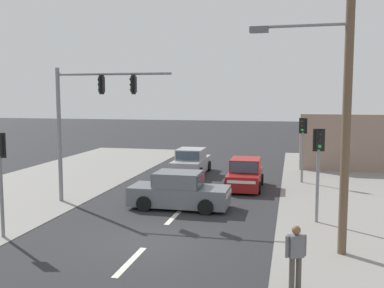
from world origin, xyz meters
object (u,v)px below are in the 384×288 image
(hatchback_receding_far, at_px, (245,175))
(sedan_oncoming_mid, at_px, (191,163))
(pedestal_signal_right_kerb, at_px, (318,159))
(sedan_kerbside_parked, at_px, (179,192))
(utility_pole_foreground_right, at_px, (343,84))
(pedestrian_at_kerb, at_px, (296,254))
(pedestal_signal_far_median, at_px, (303,139))
(pedestal_signal_left_kerb, at_px, (0,167))
(traffic_signal_mast, at_px, (86,110))

(hatchback_receding_far, bearing_deg, sedan_oncoming_mid, 135.90)
(pedestal_signal_right_kerb, height_order, sedan_kerbside_parked, pedestal_signal_right_kerb)
(utility_pole_foreground_right, xyz_separation_m, pedestrian_at_kerb, (-1.26, -2.89, -4.18))
(pedestal_signal_far_median, distance_m, sedan_oncoming_mid, 6.91)
(pedestal_signal_left_kerb, height_order, pedestal_signal_far_median, same)
(pedestal_signal_right_kerb, relative_size, pedestal_signal_far_median, 1.00)
(pedestal_signal_right_kerb, distance_m, pedestal_signal_left_kerb, 11.25)
(sedan_kerbside_parked, bearing_deg, sedan_oncoming_mid, 99.22)
(pedestal_signal_left_kerb, relative_size, pedestal_signal_far_median, 1.00)
(pedestal_signal_right_kerb, bearing_deg, pedestal_signal_far_median, 92.92)
(hatchback_receding_far, bearing_deg, pedestrian_at_kerb, -78.27)
(sedan_oncoming_mid, distance_m, pedestrian_at_kerb, 16.63)
(pedestal_signal_left_kerb, distance_m, hatchback_receding_far, 12.31)
(traffic_signal_mast, bearing_deg, pedestal_signal_left_kerb, -96.58)
(sedan_kerbside_parked, bearing_deg, pedestrian_at_kerb, -56.47)
(traffic_signal_mast, relative_size, pedestal_signal_left_kerb, 1.69)
(utility_pole_foreground_right, distance_m, pedestal_signal_left_kerb, 11.25)
(hatchback_receding_far, xyz_separation_m, pedestrian_at_kerb, (2.48, -11.93, 0.22))
(pedestal_signal_left_kerb, distance_m, sedan_kerbside_parked, 7.29)
(traffic_signal_mast, bearing_deg, pedestal_signal_right_kerb, -6.16)
(pedestal_signal_left_kerb, bearing_deg, pedestal_signal_right_kerb, 21.65)
(pedestal_signal_far_median, relative_size, sedan_kerbside_parked, 0.84)
(utility_pole_foreground_right, bearing_deg, hatchback_receding_far, 112.45)
(utility_pole_foreground_right, distance_m, pedestal_signal_right_kerb, 4.30)
(utility_pole_foreground_right, distance_m, pedestal_signal_far_median, 11.52)
(pedestal_signal_far_median, distance_m, sedan_kerbside_parked, 8.77)
(pedestal_signal_left_kerb, bearing_deg, sedan_kerbside_parked, 46.79)
(pedestal_signal_left_kerb, xyz_separation_m, pedestal_signal_far_median, (10.06, 12.00, 0.00))
(pedestal_signal_right_kerb, relative_size, pedestrian_at_kerb, 2.18)
(sedan_kerbside_parked, relative_size, pedestrian_at_kerb, 2.60)
(traffic_signal_mast, xyz_separation_m, pedestrian_at_kerb, (9.03, -7.27, -3.22))
(pedestal_signal_right_kerb, height_order, sedan_oncoming_mid, pedestal_signal_right_kerb)
(pedestrian_at_kerb, bearing_deg, sedan_oncoming_mid, 111.60)
(utility_pole_foreground_right, xyz_separation_m, sedan_oncoming_mid, (-7.38, 12.57, -4.41))
(sedan_oncoming_mid, bearing_deg, sedan_kerbside_parked, -80.78)
(utility_pole_foreground_right, bearing_deg, pedestal_signal_left_kerb, -175.65)
(pedestrian_at_kerb, bearing_deg, pedestal_signal_left_kerb, 167.93)
(traffic_signal_mast, xyz_separation_m, sedan_kerbside_parked, (4.25, -0.05, -3.44))
(hatchback_receding_far, relative_size, sedan_oncoming_mid, 0.86)
(hatchback_receding_far, relative_size, pedestrian_at_kerb, 2.24)
(pedestal_signal_far_median, height_order, sedan_kerbside_parked, pedestal_signal_far_median)
(utility_pole_foreground_right, relative_size, sedan_kerbside_parked, 2.24)
(pedestal_signal_far_median, xyz_separation_m, hatchback_receding_far, (-2.90, -2.13, -1.71))
(traffic_signal_mast, xyz_separation_m, sedan_oncoming_mid, (2.91, 8.19, -3.44))
(hatchback_receding_far, bearing_deg, pedestal_signal_far_median, 36.35)
(traffic_signal_mast, bearing_deg, sedan_kerbside_parked, -0.71)
(traffic_signal_mast, distance_m, pedestal_signal_far_median, 11.77)
(pedestrian_at_kerb, bearing_deg, traffic_signal_mast, 141.15)
(hatchback_receding_far, xyz_separation_m, sedan_oncoming_mid, (-3.65, 3.53, 0.00))
(hatchback_receding_far, bearing_deg, utility_pole_foreground_right, -67.55)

